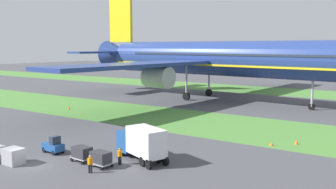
# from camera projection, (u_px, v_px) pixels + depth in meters

# --- Properties ---
(ground_plane) EXTENTS (400.00, 400.00, 0.00)m
(ground_plane) POSITION_uv_depth(u_px,v_px,m) (29.00, 166.00, 37.79)
(ground_plane) COLOR #47474C
(grass_strip_near) EXTENTS (320.00, 17.72, 0.01)m
(grass_strip_near) POSITION_uv_depth(u_px,v_px,m) (182.00, 120.00, 61.51)
(grass_strip_near) COLOR #4C8438
(grass_strip_near) RESTS_ON ground
(grass_strip_far) EXTENTS (320.00, 17.72, 0.01)m
(grass_strip_far) POSITION_uv_depth(u_px,v_px,m) (277.00, 91.00, 100.50)
(grass_strip_far) COLOR #4C8438
(grass_strip_far) RESTS_ON ground
(airliner) EXTENTS (66.27, 81.92, 25.78)m
(airliner) POSITION_uv_depth(u_px,v_px,m) (208.00, 58.00, 84.49)
(airliner) COLOR navy
(airliner) RESTS_ON ground
(baggage_tug) EXTENTS (2.70, 1.51, 1.97)m
(baggage_tug) POSITION_uv_depth(u_px,v_px,m) (53.00, 146.00, 42.35)
(baggage_tug) COLOR #1E4C8E
(baggage_tug) RESTS_ON ground
(cargo_dolly_lead) EXTENTS (2.32, 1.68, 1.55)m
(cargo_dolly_lead) POSITION_uv_depth(u_px,v_px,m) (82.00, 153.00, 39.22)
(cargo_dolly_lead) COLOR #A3A3A8
(cargo_dolly_lead) RESTS_ON ground
(cargo_dolly_second) EXTENTS (2.32, 1.68, 1.55)m
(cargo_dolly_second) POSITION_uv_depth(u_px,v_px,m) (101.00, 158.00, 37.42)
(cargo_dolly_second) COLOR #A3A3A8
(cargo_dolly_second) RESTS_ON ground
(catering_truck) EXTENTS (7.32, 4.61, 3.58)m
(catering_truck) POSITION_uv_depth(u_px,v_px,m) (142.00, 142.00, 39.56)
(catering_truck) COLOR #1E4C8E
(catering_truck) RESTS_ON ground
(ground_crew_marshaller) EXTENTS (0.56, 0.36, 1.74)m
(ground_crew_marshaller) POSITION_uv_depth(u_px,v_px,m) (120.00, 155.00, 38.13)
(ground_crew_marshaller) COLOR black
(ground_crew_marshaller) RESTS_ON ground
(ground_crew_loader) EXTENTS (0.53, 0.36, 1.74)m
(ground_crew_loader) POSITION_uv_depth(u_px,v_px,m) (90.00, 163.00, 35.59)
(ground_crew_loader) COLOR black
(ground_crew_loader) RESTS_ON ground
(uld_container_1) EXTENTS (2.01, 1.62, 1.63)m
(uld_container_1) POSITION_uv_depth(u_px,v_px,m) (13.00, 156.00, 38.37)
(uld_container_1) COLOR #A3A3A8
(uld_container_1) RESTS_ON ground
(taxiway_marker_0) EXTENTS (0.44, 0.44, 0.59)m
(taxiway_marker_0) POSITION_uv_depth(u_px,v_px,m) (296.00, 142.00, 46.14)
(taxiway_marker_0) COLOR orange
(taxiway_marker_0) RESTS_ON ground
(taxiway_marker_2) EXTENTS (0.44, 0.44, 0.70)m
(taxiway_marker_2) POSITION_uv_depth(u_px,v_px,m) (69.00, 108.00, 71.50)
(taxiway_marker_2) COLOR orange
(taxiway_marker_2) RESTS_ON ground
(taxiway_marker_3) EXTENTS (0.44, 0.44, 0.52)m
(taxiway_marker_3) POSITION_uv_depth(u_px,v_px,m) (271.00, 143.00, 45.52)
(taxiway_marker_3) COLOR orange
(taxiway_marker_3) RESTS_ON ground
(distant_tree_line) EXTENTS (149.13, 10.38, 12.36)m
(distant_tree_line) POSITION_uv_depth(u_px,v_px,m) (325.00, 60.00, 139.41)
(distant_tree_line) COLOR #4C3823
(distant_tree_line) RESTS_ON ground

